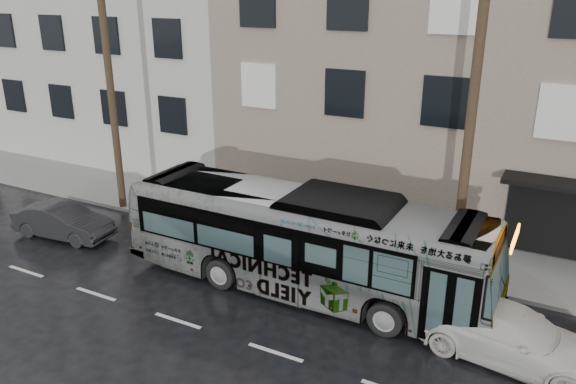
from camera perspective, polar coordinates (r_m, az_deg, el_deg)
name	(u,v)px	position (r m, az deg, el deg)	size (l,w,h in m)	color
ground	(226,283)	(18.50, -6.27, -9.15)	(120.00, 120.00, 0.00)	black
sidewalk	(295,227)	(22.25, 0.74, -3.57)	(90.00, 3.60, 0.15)	gray
building_taupe	(478,72)	(26.55, 18.70, 11.47)	(20.00, 12.00, 11.00)	gray
building_grey	(107,5)	(38.70, -17.87, 17.67)	(26.00, 15.00, 16.00)	#B9B7AF
utility_pole_front	(468,145)	(17.35, 17.83, 4.60)	(0.30, 0.30, 9.00)	#463523
utility_pole_rear	(112,102)	(23.95, -17.44, 8.71)	(0.30, 0.30, 9.00)	#463523
sign_post	(493,254)	(18.32, 20.12, -5.90)	(0.06, 0.06, 2.40)	slate
bus	(304,241)	(17.33, 1.59, -5.00)	(2.77, 11.84, 3.30)	#B2B2B2
white_sedan	(509,335)	(15.71, 21.58, -13.33)	(1.99, 4.89, 1.42)	silver
dark_sedan	(63,221)	(22.98, -21.90, -2.75)	(1.38, 3.94, 1.30)	black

